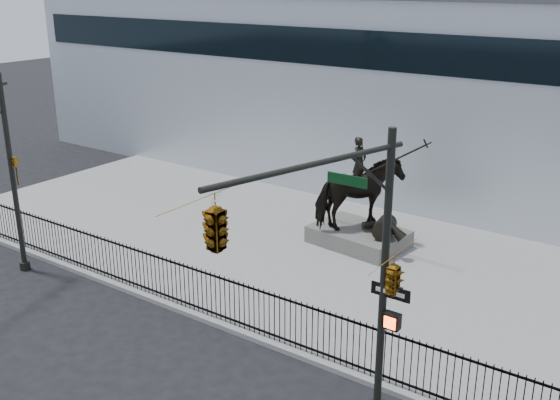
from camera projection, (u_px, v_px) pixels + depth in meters
The scene contains 7 objects.
ground at pixel (162, 330), 19.43m from camera, with size 120.00×120.00×0.00m, color black.
plaza at pixel (294, 250), 24.81m from camera, with size 30.00×12.00×0.15m, color gray.
building at pixel (437, 88), 33.41m from camera, with size 44.00×14.00×9.00m, color silver.
picket_fence at pixel (189, 287), 20.10m from camera, with size 22.10×0.10×1.50m.
statue_plinth at pixel (359, 237), 25.08m from camera, with size 3.45×2.37×0.65m, color #625E59.
equestrian_statue at pixel (362, 196), 24.49m from camera, with size 4.40×2.98×3.75m.
traffic_signal_right at pixel (312, 252), 12.78m from camera, with size 2.17×6.86×7.00m.
Camera 1 is at (12.73, -11.96, 9.98)m, focal length 42.00 mm.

